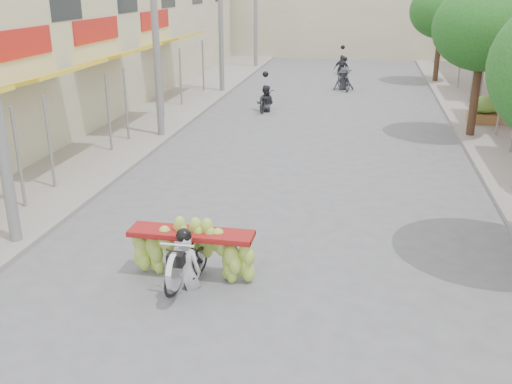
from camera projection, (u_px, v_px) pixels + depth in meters
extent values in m
plane|color=#5B5B60|center=(235.00, 362.00, 8.34)|extent=(120.00, 120.00, 0.00)
cube|color=gray|center=(149.00, 116.00, 23.37)|extent=(4.00, 60.00, 0.12)
cube|color=gray|center=(511.00, 132.00, 20.92)|extent=(4.00, 60.00, 0.12)
cube|color=#BEB796|center=(14.00, 42.00, 22.30)|extent=(8.00, 40.00, 6.00)
cylinder|color=slate|center=(19.00, 160.00, 13.42)|extent=(0.08, 0.08, 2.55)
cube|color=gold|center=(50.00, 76.00, 16.00)|extent=(1.77, 4.00, 0.53)
cylinder|color=slate|center=(50.00, 145.00, 14.71)|extent=(0.08, 0.08, 2.55)
cylinder|color=slate|center=(109.00, 115.00, 18.03)|extent=(0.08, 0.08, 2.55)
cube|color=#AE1A17|center=(17.00, 44.00, 15.86)|extent=(0.10, 3.50, 0.80)
cube|color=gold|center=(121.00, 55.00, 20.61)|extent=(1.77, 4.00, 0.53)
cylinder|color=slate|center=(126.00, 106.00, 19.32)|extent=(0.08, 0.08, 2.55)
cylinder|color=slate|center=(162.00, 88.00, 22.64)|extent=(0.08, 0.08, 2.55)
cube|color=#AE1A17|center=(96.00, 30.00, 20.47)|extent=(0.10, 3.50, 0.80)
cube|color=gold|center=(174.00, 39.00, 26.14)|extent=(1.77, 4.00, 0.53)
cylinder|color=slate|center=(181.00, 78.00, 24.85)|extent=(0.08, 0.08, 2.55)
cylinder|color=slate|center=(203.00, 67.00, 28.17)|extent=(0.08, 0.08, 2.55)
cube|color=#AE1A17|center=(155.00, 20.00, 26.00)|extent=(0.10, 3.50, 0.80)
cube|color=#1E2328|center=(65.00, 3.00, 18.28)|extent=(0.08, 2.00, 1.10)
cylinder|color=slate|center=(501.00, 103.00, 19.79)|extent=(0.08, 0.08, 2.55)
cylinder|color=slate|center=(481.00, 85.00, 23.30)|extent=(0.08, 0.08, 2.55)
cube|color=red|center=(488.00, 39.00, 26.42)|extent=(1.77, 4.20, 0.53)
cylinder|color=slate|center=(472.00, 76.00, 25.32)|extent=(0.08, 0.08, 2.55)
cylinder|color=slate|center=(460.00, 65.00, 28.83)|extent=(0.08, 0.08, 2.55)
cube|color=#BEB796|center=(347.00, 7.00, 42.15)|extent=(20.00, 6.00, 7.00)
cylinder|color=slate|center=(155.00, 21.00, 18.96)|extent=(0.24, 0.24, 8.00)
cylinder|color=slate|center=(221.00, 9.00, 27.25)|extent=(0.24, 0.24, 8.00)
cylinder|color=slate|center=(256.00, 3.00, 35.55)|extent=(0.24, 0.24, 8.00)
cylinder|color=#3A2719|center=(475.00, 93.00, 19.75)|extent=(0.28, 0.28, 3.20)
ellipsoid|color=#1D5719|center=(484.00, 27.00, 18.98)|extent=(3.40, 3.40, 2.90)
cylinder|color=#3A2719|center=(438.00, 53.00, 30.81)|extent=(0.28, 0.28, 3.20)
ellipsoid|color=#1D5719|center=(442.00, 11.00, 30.04)|extent=(3.40, 3.40, 2.90)
cube|color=brown|center=(484.00, 116.00, 21.88)|extent=(1.20, 0.80, 0.50)
ellipsoid|color=#649B3A|center=(486.00, 101.00, 21.67)|extent=(1.20, 0.88, 0.66)
imported|color=black|center=(187.00, 264.00, 10.30)|extent=(0.80, 1.55, 0.88)
cylinder|color=silver|center=(175.00, 272.00, 9.63)|extent=(0.10, 0.66, 0.66)
cube|color=black|center=(176.00, 259.00, 9.66)|extent=(0.28, 0.22, 0.22)
cylinder|color=silver|center=(177.00, 245.00, 9.68)|extent=(0.60, 0.05, 0.05)
cube|color=maroon|center=(191.00, 233.00, 10.47)|extent=(2.32, 0.55, 0.10)
imported|color=#B9B9C2|center=(184.00, 234.00, 10.03)|extent=(0.55, 0.40, 1.52)
sphere|color=black|center=(182.00, 195.00, 9.75)|extent=(0.28, 0.28, 0.28)
imported|color=silver|center=(481.00, 98.00, 21.93)|extent=(0.97, 0.70, 1.78)
imported|color=black|center=(265.00, 101.00, 24.34)|extent=(0.71, 1.57, 0.86)
imported|color=#2B2C33|center=(265.00, 85.00, 24.10)|extent=(0.83, 0.56, 1.65)
sphere|color=black|center=(265.00, 74.00, 23.94)|extent=(0.26, 0.26, 0.26)
imported|color=black|center=(344.00, 79.00, 29.08)|extent=(1.19, 1.98, 1.13)
imported|color=#2B2C33|center=(344.00, 68.00, 28.89)|extent=(1.18, 0.89, 1.65)
sphere|color=black|center=(345.00, 59.00, 28.73)|extent=(0.26, 0.26, 0.26)
imported|color=black|center=(342.00, 67.00, 34.24)|extent=(0.93, 1.54, 0.81)
imported|color=#2B2C33|center=(342.00, 55.00, 34.00)|extent=(1.08, 0.80, 1.65)
sphere|color=black|center=(343.00, 47.00, 33.84)|extent=(0.26, 0.26, 0.26)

